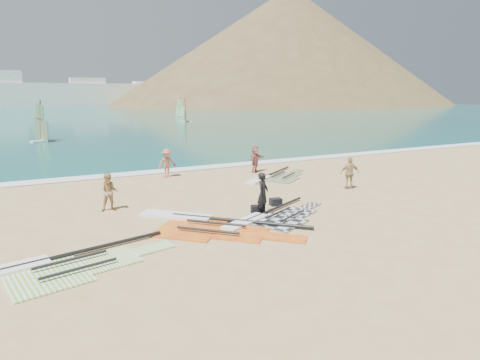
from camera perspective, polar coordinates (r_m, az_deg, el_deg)
name	(u,v)px	position (r m, az deg, el deg)	size (l,w,h in m)	color
ground	(297,230)	(14.03, 8.17, -7.03)	(300.00, 300.00, 0.00)	tan
sea	(63,108)	(143.11, -23.88, 9.40)	(300.00, 240.00, 0.06)	#0B5152
surf_line	(182,170)	(24.79, -8.19, 1.43)	(300.00, 1.20, 0.04)	white
far_town	(9,93)	(161.03, -30.06, 10.62)	(160.00, 8.00, 12.00)	white
headland_main	(288,104)	(168.63, 6.84, 10.62)	(143.00, 143.00, 45.00)	brown
headland_minor	(339,103)	(197.65, 13.86, 10.59)	(70.00, 70.00, 28.00)	brown
rig_grey	(271,218)	(15.06, 4.37, -5.39)	(5.13, 3.40, 0.20)	black
rig_green	(52,267)	(12.08, -25.21, -11.13)	(6.01, 2.98, 0.20)	#80C62E
rig_orange	(274,177)	(22.21, 4.88, 0.38)	(4.95, 3.76, 0.20)	orange
rig_red	(204,224)	(14.41, -5.21, -6.22)	(5.30, 5.68, 0.21)	red
gear_bag_near	(276,202)	(16.85, 5.10, -3.12)	(0.47, 0.34, 0.30)	black
gear_bag_far	(258,209)	(15.72, 2.55, -4.20)	(0.52, 0.36, 0.31)	black
person_wetsuit	(263,194)	(15.44, 3.28, -1.95)	(0.60, 0.39, 1.64)	black
beachgoer_left	(109,192)	(16.69, -18.07, -1.66)	(0.74, 0.58, 1.53)	tan
beachgoer_mid	(167,163)	(22.60, -10.34, 2.39)	(1.04, 0.60, 1.61)	#A5604E
beachgoer_back	(350,173)	(20.22, 15.34, 0.95)	(0.93, 0.39, 1.58)	tan
beachgoer_right	(255,159)	(23.73, 2.20, 3.00)	(1.46, 0.46, 1.57)	#B36B5C
windsurfer_left	(41,129)	(43.15, -26.41, 6.48)	(2.26, 2.45, 4.04)	white
windsurfer_centre	(185,115)	(66.36, -7.76, 9.19)	(2.18, 2.42, 3.85)	white
windsurfer_right	(180,110)	(82.81, -8.50, 9.76)	(2.15, 2.30, 3.85)	white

